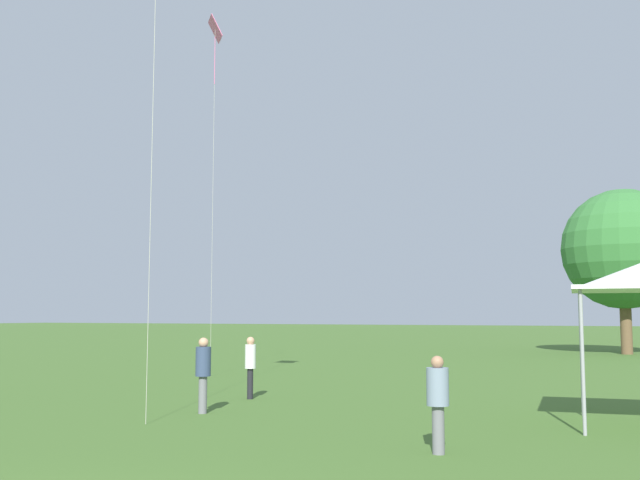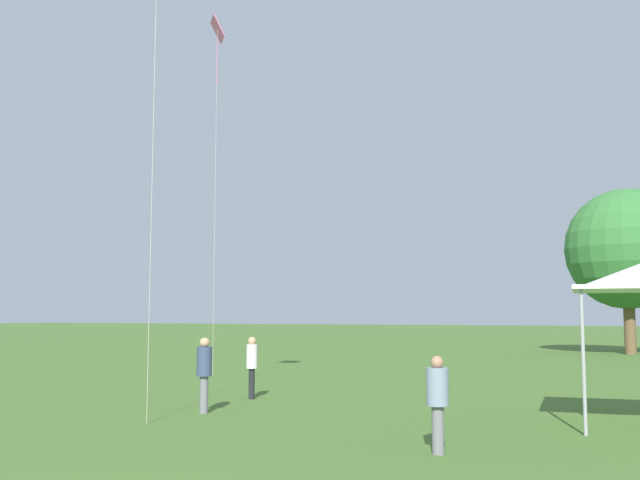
{
  "view_description": "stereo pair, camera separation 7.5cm",
  "coord_description": "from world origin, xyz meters",
  "px_view_note": "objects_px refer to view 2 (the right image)",
  "views": [
    {
      "loc": [
        5.66,
        -5.25,
        2.2
      ],
      "look_at": [
        0.11,
        6.66,
        3.51
      ],
      "focal_mm": 42.0,
      "sensor_mm": 36.0,
      "label": 1
    },
    {
      "loc": [
        5.73,
        -5.21,
        2.2
      ],
      "look_at": [
        0.11,
        6.66,
        3.51
      ],
      "focal_mm": 42.0,
      "sensor_mm": 36.0,
      "label": 2
    }
  ],
  "objects_px": {
    "person_standing_1": "(437,396)",
    "distant_tree_2": "(627,249)",
    "person_standing_4": "(252,361)",
    "kite_1": "(217,45)",
    "person_standing_3": "(204,368)"
  },
  "relations": [
    {
      "from": "person_standing_1",
      "to": "distant_tree_2",
      "type": "bearing_deg",
      "value": 139.23
    },
    {
      "from": "kite_1",
      "to": "distant_tree_2",
      "type": "distance_m",
      "value": 26.62
    },
    {
      "from": "person_standing_1",
      "to": "distant_tree_2",
      "type": "height_order",
      "value": "distant_tree_2"
    },
    {
      "from": "person_standing_3",
      "to": "distant_tree_2",
      "type": "relative_size",
      "value": 0.18
    },
    {
      "from": "person_standing_1",
      "to": "person_standing_4",
      "type": "distance_m",
      "value": 8.61
    },
    {
      "from": "person_standing_3",
      "to": "distant_tree_2",
      "type": "height_order",
      "value": "distant_tree_2"
    },
    {
      "from": "person_standing_1",
      "to": "distant_tree_2",
      "type": "distance_m",
      "value": 33.96
    },
    {
      "from": "person_standing_3",
      "to": "kite_1",
      "type": "xyz_separation_m",
      "value": [
        -5.42,
        8.55,
        11.24
      ]
    },
    {
      "from": "person_standing_1",
      "to": "person_standing_4",
      "type": "height_order",
      "value": "person_standing_4"
    },
    {
      "from": "person_standing_4",
      "to": "distant_tree_2",
      "type": "xyz_separation_m",
      "value": [
        7.81,
        28.1,
        4.9
      ]
    },
    {
      "from": "person_standing_4",
      "to": "kite_1",
      "type": "distance_m",
      "value": 13.5
    },
    {
      "from": "person_standing_1",
      "to": "kite_1",
      "type": "bearing_deg",
      "value": -172.55
    },
    {
      "from": "person_standing_4",
      "to": "distant_tree_2",
      "type": "relative_size",
      "value": 0.17
    },
    {
      "from": "person_standing_1",
      "to": "person_standing_4",
      "type": "xyz_separation_m",
      "value": [
        -6.64,
        5.47,
        0.07
      ]
    },
    {
      "from": "person_standing_4",
      "to": "kite_1",
      "type": "height_order",
      "value": "kite_1"
    }
  ]
}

